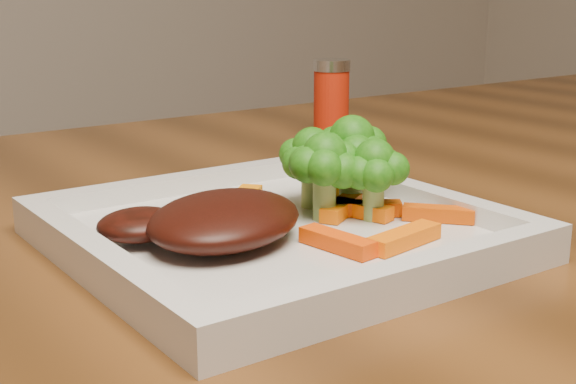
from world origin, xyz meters
TOP-DOWN VIEW (x-y plane):
  - plate at (-0.44, 0.05)m, footprint 0.27×0.27m
  - steak at (-0.48, 0.05)m, footprint 0.15×0.14m
  - broccoli_0 at (-0.38, 0.08)m, footprint 0.06×0.06m
  - broccoli_1 at (-0.36, 0.07)m, footprint 0.08×0.08m
  - broccoli_2 at (-0.37, 0.03)m, footprint 0.07×0.07m
  - broccoli_3 at (-0.40, 0.05)m, footprint 0.06×0.06m
  - carrot_0 at (-0.39, -0.03)m, footprint 0.06×0.03m
  - carrot_1 at (-0.33, 0.00)m, footprint 0.04×0.05m
  - carrot_2 at (-0.43, -0.01)m, footprint 0.02×0.06m
  - carrot_3 at (-0.34, 0.09)m, footprint 0.06×0.02m
  - carrot_4 at (-0.43, 0.11)m, footprint 0.05×0.05m
  - carrot_5 at (-0.37, 0.04)m, footprint 0.03×0.05m
  - carrot_6 at (-0.38, 0.05)m, footprint 0.05×0.04m
  - spice_shaker at (-0.19, 0.31)m, footprint 0.04×0.04m
  - carrot_7 at (-0.37, 0.04)m, footprint 0.05×0.04m

SIDE VIEW (x-z plane):
  - plate at x=-0.44m, z-range 0.75..0.76m
  - carrot_0 at x=-0.39m, z-range 0.76..0.77m
  - carrot_1 at x=-0.33m, z-range 0.76..0.77m
  - carrot_2 at x=-0.43m, z-range 0.76..0.77m
  - carrot_3 at x=-0.34m, z-range 0.76..0.77m
  - carrot_4 at x=-0.43m, z-range 0.76..0.77m
  - carrot_5 at x=-0.37m, z-range 0.76..0.77m
  - carrot_6 at x=-0.38m, z-range 0.76..0.77m
  - carrot_7 at x=-0.37m, z-range 0.76..0.77m
  - steak at x=-0.48m, z-range 0.76..0.79m
  - broccoli_2 at x=-0.37m, z-range 0.76..0.82m
  - broccoli_3 at x=-0.40m, z-range 0.76..0.82m
  - broccoli_1 at x=-0.36m, z-range 0.76..0.83m
  - spice_shaker at x=-0.19m, z-range 0.75..0.84m
  - broccoli_0 at x=-0.38m, z-range 0.76..0.83m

